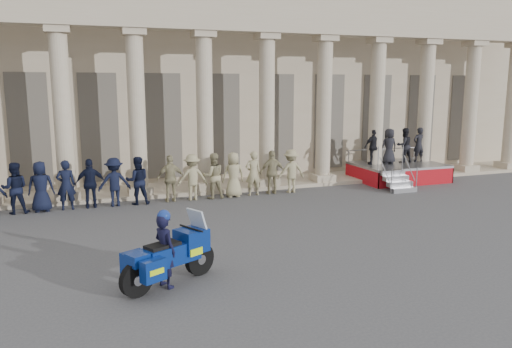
% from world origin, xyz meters
% --- Properties ---
extents(ground, '(90.00, 90.00, 0.00)m').
position_xyz_m(ground, '(0.00, 0.00, 0.00)').
color(ground, '#424244').
rests_on(ground, ground).
extents(building, '(40.00, 12.50, 9.00)m').
position_xyz_m(building, '(-0.00, 14.74, 4.52)').
color(building, tan).
rests_on(building, ground).
extents(officer_rank, '(18.27, 0.66, 1.74)m').
position_xyz_m(officer_rank, '(-3.94, 6.88, 0.87)').
color(officer_rank, black).
rests_on(officer_rank, ground).
extents(reviewing_stand, '(3.83, 3.78, 2.35)m').
position_xyz_m(reviewing_stand, '(9.99, 7.59, 1.17)').
color(reviewing_stand, gray).
rests_on(reviewing_stand, ground).
extents(motorcycle, '(2.22, 1.53, 1.55)m').
position_xyz_m(motorcycle, '(-1.69, -0.93, 0.67)').
color(motorcycle, black).
rests_on(motorcycle, ground).
extents(rider, '(0.61, 0.70, 1.70)m').
position_xyz_m(rider, '(-1.81, -0.99, 0.85)').
color(rider, black).
rests_on(rider, ground).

